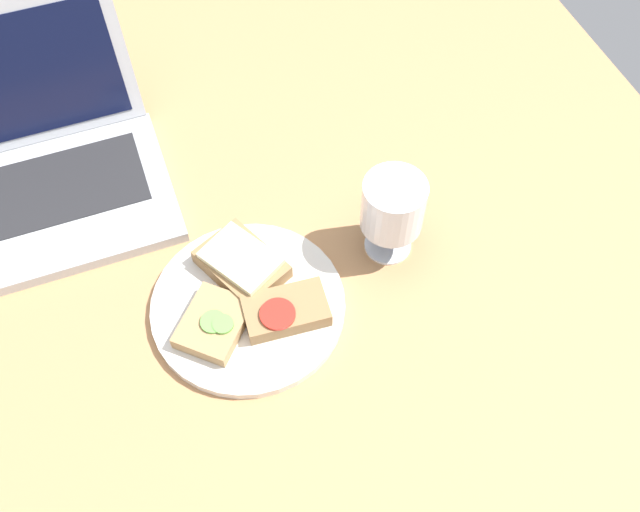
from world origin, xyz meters
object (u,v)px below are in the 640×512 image
Objects in this scene: laptop at (33,169)px; sandwich_with_cheese at (241,263)px; wine_glass at (393,209)px; sandwich_with_tomato at (285,311)px; plate at (248,306)px; sandwich_with_cucumber at (214,323)px.

sandwich_with_cheese is at bearing -46.34° from laptop.
sandwich_with_cheese is at bearing 172.96° from wine_glass.
sandwich_with_tomato is 0.82× the size of sandwich_with_cheese.
plate is 5.75cm from sandwich_with_cheese.
sandwich_with_tomato is at bearing -51.28° from laptop.
sandwich_with_tomato is at bearing -9.31° from sandwich_with_cucumber.
sandwich_with_cheese is (-3.22, 8.67, 0.22)cm from sandwich_with_tomato.
plate is at bearing 140.01° from sandwich_with_tomato.
sandwich_with_cheese is at bearing 110.34° from sandwich_with_tomato.
laptop is (-43.61, 27.03, -4.44)cm from wine_glass.
wine_glass reaches higher than plate.
laptop reaches higher than sandwich_with_tomato.
laptop reaches higher than plate.
wine_glass is (21.05, 2.77, 7.95)cm from plate.
wine_glass is (16.99, 6.18, 6.00)cm from sandwich_with_tomato.
sandwich_with_cheese is 1.03× the size of wine_glass.
sandwich_with_cheese is at bearing 80.81° from plate.
plate is at bearing -172.51° from wine_glass.
sandwich_with_tomato is 19.05cm from wine_glass.
sandwich_with_cheese is 33.94cm from laptop.
wine_glass is at bearing 7.49° from plate.
laptop is at bearing 133.66° from sandwich_with_cheese.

